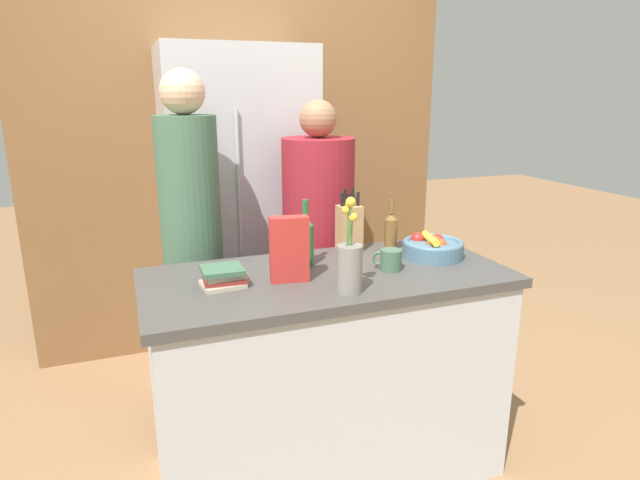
% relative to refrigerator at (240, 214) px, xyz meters
% --- Properties ---
extents(ground_plane, '(14.00, 14.00, 0.00)m').
position_rel_refrigerator_xyz_m(ground_plane, '(0.12, -1.15, -0.95)').
color(ground_plane, '#936B47').
extents(kitchen_island, '(1.50, 0.70, 0.94)m').
position_rel_refrigerator_xyz_m(kitchen_island, '(0.12, -1.15, -0.48)').
color(kitchen_island, silver).
rests_on(kitchen_island, ground_plane).
extents(back_wall_wood, '(2.70, 0.12, 2.60)m').
position_rel_refrigerator_xyz_m(back_wall_wood, '(0.12, 0.36, 0.35)').
color(back_wall_wood, brown).
rests_on(back_wall_wood, ground_plane).
extents(refrigerator, '(0.83, 0.63, 1.91)m').
position_rel_refrigerator_xyz_m(refrigerator, '(0.00, 0.00, 0.00)').
color(refrigerator, '#B7B7BC').
rests_on(refrigerator, ground_plane).
extents(fruit_bowl, '(0.27, 0.27, 0.10)m').
position_rel_refrigerator_xyz_m(fruit_bowl, '(0.65, -1.10, 0.03)').
color(fruit_bowl, slate).
rests_on(fruit_bowl, kitchen_island).
extents(knife_block, '(0.11, 0.09, 0.30)m').
position_rel_refrigerator_xyz_m(knife_block, '(0.33, -0.88, 0.10)').
color(knife_block, tan).
rests_on(knife_block, kitchen_island).
extents(flower_vase, '(0.10, 0.10, 0.36)m').
position_rel_refrigerator_xyz_m(flower_vase, '(0.12, -1.38, 0.10)').
color(flower_vase, gray).
rests_on(flower_vase, kitchen_island).
extents(cereal_box, '(0.16, 0.08, 0.26)m').
position_rel_refrigerator_xyz_m(cereal_box, '(-0.06, -1.18, 0.11)').
color(cereal_box, red).
rests_on(cereal_box, kitchen_island).
extents(coffee_mug, '(0.11, 0.10, 0.09)m').
position_rel_refrigerator_xyz_m(coffee_mug, '(0.38, -1.20, 0.03)').
color(coffee_mug, '#42664C').
rests_on(coffee_mug, kitchen_island).
extents(book_stack, '(0.18, 0.15, 0.07)m').
position_rel_refrigerator_xyz_m(book_stack, '(-0.31, -1.14, 0.02)').
color(book_stack, '#B7A88E').
rests_on(book_stack, kitchen_island).
extents(bottle_oil, '(0.07, 0.07, 0.29)m').
position_rel_refrigerator_xyz_m(bottle_oil, '(0.07, -1.02, 0.10)').
color(bottle_oil, '#286633').
rests_on(bottle_oil, kitchen_island).
extents(bottle_vinegar, '(0.06, 0.06, 0.24)m').
position_rel_refrigerator_xyz_m(bottle_vinegar, '(0.51, -0.95, 0.08)').
color(bottle_vinegar, brown).
rests_on(bottle_vinegar, kitchen_island).
extents(person_at_sink, '(0.29, 0.29, 1.76)m').
position_rel_refrigerator_xyz_m(person_at_sink, '(-0.35, -0.56, 0.06)').
color(person_at_sink, '#383842').
rests_on(person_at_sink, ground_plane).
extents(person_in_blue, '(0.37, 0.37, 1.62)m').
position_rel_refrigerator_xyz_m(person_in_blue, '(0.30, -0.54, -0.05)').
color(person_in_blue, '#383842').
rests_on(person_in_blue, ground_plane).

